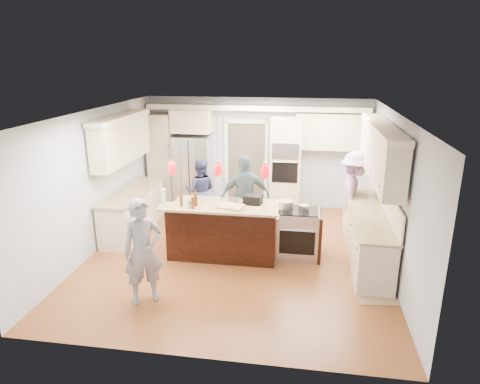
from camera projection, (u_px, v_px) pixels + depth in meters
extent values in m
plane|color=brown|center=(237.00, 254.00, 8.21)|extent=(6.00, 6.00, 0.00)
cube|color=#B2BCC6|center=(256.00, 153.00, 10.63)|extent=(5.50, 0.04, 2.70)
cube|color=#B2BCC6|center=(196.00, 261.00, 4.98)|extent=(5.50, 0.04, 2.70)
cube|color=#B2BCC6|center=(96.00, 181.00, 8.21)|extent=(0.04, 6.00, 2.70)
cube|color=#B2BCC6|center=(394.00, 194.00, 7.40)|extent=(0.04, 6.00, 2.70)
cube|color=white|center=(237.00, 113.00, 7.40)|extent=(5.50, 6.00, 0.04)
cube|color=#B7B7BC|center=(193.00, 171.00, 10.65)|extent=(0.90, 0.70, 1.80)
cube|color=beige|center=(286.00, 165.00, 10.27)|extent=(0.72, 0.64, 2.30)
cube|color=black|center=(285.00, 151.00, 9.84)|extent=(0.60, 0.02, 0.35)
cube|color=black|center=(285.00, 172.00, 9.99)|extent=(0.60, 0.02, 0.50)
cylinder|color=#B7B7BC|center=(285.00, 162.00, 9.88)|extent=(0.55, 0.02, 0.02)
cube|color=beige|center=(162.00, 160.00, 10.75)|extent=(0.60, 0.58, 2.30)
cube|color=beige|center=(192.00, 121.00, 10.33)|extent=(0.95, 0.58, 0.55)
cube|color=beige|center=(332.00, 132.00, 10.02)|extent=(1.70, 0.35, 0.85)
cube|color=beige|center=(256.00, 108.00, 10.10)|extent=(5.30, 0.38, 0.12)
cube|color=#4C443A|center=(246.00, 164.00, 10.75)|extent=(0.90, 0.06, 2.10)
cube|color=white|center=(246.00, 121.00, 10.38)|extent=(1.04, 0.06, 0.10)
cube|color=beige|center=(366.00, 235.00, 8.01)|extent=(0.60, 3.00, 0.88)
cube|color=tan|center=(368.00, 212.00, 7.87)|extent=(0.64, 3.05, 0.04)
cube|color=beige|center=(381.00, 155.00, 7.53)|extent=(0.35, 3.00, 0.85)
cube|color=beige|center=(383.00, 127.00, 7.38)|extent=(0.37, 3.10, 0.10)
cube|color=beige|center=(133.00, 212.00, 9.18)|extent=(0.60, 2.20, 0.88)
cube|color=tan|center=(131.00, 192.00, 9.04)|extent=(0.64, 2.25, 0.04)
cube|color=beige|center=(122.00, 141.00, 8.74)|extent=(0.35, 2.20, 0.85)
cube|color=beige|center=(120.00, 118.00, 8.59)|extent=(0.37, 2.30, 0.10)
cube|color=black|center=(226.00, 229.00, 8.25)|extent=(2.00, 1.00, 0.88)
cube|color=tan|center=(225.00, 207.00, 8.12)|extent=(2.10, 1.10, 0.04)
cube|color=black|center=(220.00, 236.00, 7.70)|extent=(2.00, 0.12, 1.08)
cube|color=tan|center=(218.00, 210.00, 7.40)|extent=(2.10, 0.42, 0.04)
cube|color=black|center=(253.00, 199.00, 8.21)|extent=(0.37, 0.31, 0.18)
cube|color=#B7B7BC|center=(298.00, 233.00, 8.05)|extent=(0.76, 0.66, 0.90)
cube|color=black|center=(297.00, 243.00, 7.75)|extent=(0.65, 0.01, 0.45)
cube|color=black|center=(299.00, 210.00, 7.91)|extent=(0.72, 0.59, 0.02)
cube|color=black|center=(320.00, 235.00, 7.99)|extent=(0.06, 0.71, 0.88)
cylinder|color=black|center=(171.00, 138.00, 7.18)|extent=(0.01, 0.01, 0.75)
ellipsoid|color=red|center=(172.00, 168.00, 7.34)|extent=(0.15, 0.15, 0.26)
cylinder|color=black|center=(217.00, 139.00, 7.07)|extent=(0.01, 0.01, 0.75)
ellipsoid|color=red|center=(218.00, 170.00, 7.22)|extent=(0.15, 0.15, 0.26)
cylinder|color=black|center=(265.00, 140.00, 6.95)|extent=(0.01, 0.01, 0.75)
ellipsoid|color=red|center=(265.00, 172.00, 7.11)|extent=(0.15, 0.15, 0.26)
imported|color=slate|center=(143.00, 251.00, 6.43)|extent=(0.72, 0.65, 1.65)
imported|color=navy|center=(200.00, 191.00, 9.66)|extent=(0.78, 0.64, 1.47)
imported|color=#4A6167|center=(245.00, 197.00, 8.74)|extent=(1.12, 0.75, 1.77)
imported|color=#9D7DA8|center=(355.00, 195.00, 8.81)|extent=(0.82, 1.26, 1.82)
cube|color=#9B8154|center=(373.00, 290.00, 6.94)|extent=(0.72, 0.97, 0.01)
cylinder|color=silver|center=(164.00, 198.00, 7.43)|extent=(0.10, 0.10, 0.33)
cylinder|color=#4F2A0E|center=(181.00, 201.00, 7.45)|extent=(0.06, 0.06, 0.22)
cylinder|color=#4F2A0E|center=(193.00, 203.00, 7.35)|extent=(0.06, 0.06, 0.21)
cylinder|color=#4F2A0E|center=(196.00, 200.00, 7.48)|extent=(0.07, 0.07, 0.24)
cylinder|color=#B7B7BC|center=(189.00, 205.00, 7.40)|extent=(0.08, 0.08, 0.12)
cube|color=tan|center=(231.00, 207.00, 7.43)|extent=(0.48, 0.39, 0.03)
cylinder|color=#B7B7BC|center=(286.00, 205.00, 7.94)|extent=(0.27, 0.27, 0.16)
cylinder|color=#B7B7BC|center=(304.00, 207.00, 7.90)|extent=(0.19, 0.19, 0.10)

